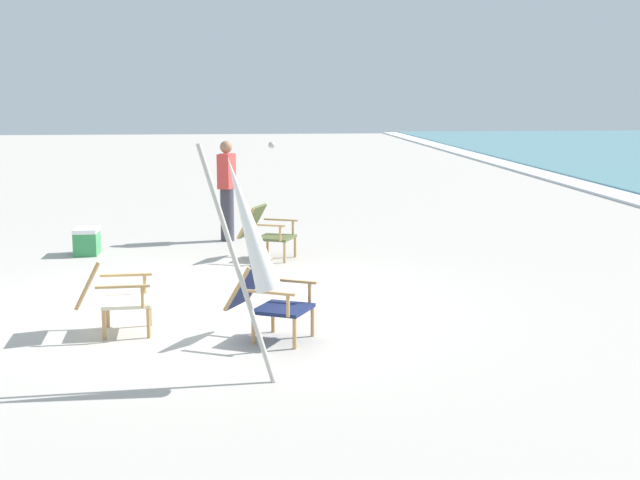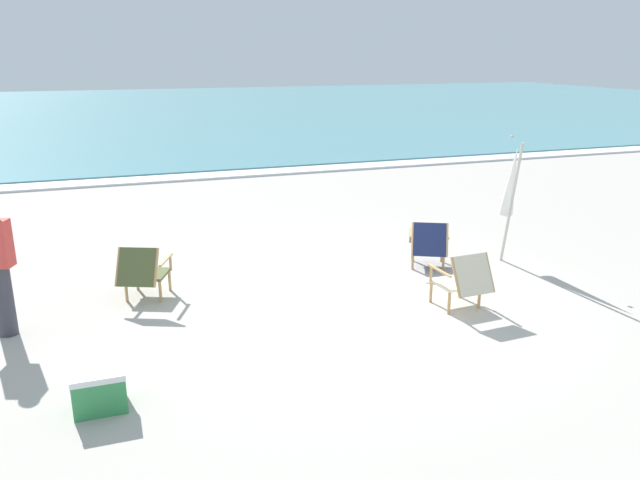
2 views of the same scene
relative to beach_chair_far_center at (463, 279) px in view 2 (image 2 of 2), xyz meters
The scene contains 8 objects.
ground_plane 1.51m from the beach_chair_far_center, 139.81° to the left, with size 80.00×80.00×0.00m, color #B2AAA0.
sea 30.57m from the beach_chair_far_center, 92.07° to the left, with size 80.00×40.00×0.10m, color teal.
surf_band 10.31m from the beach_chair_far_center, 96.16° to the left, with size 80.00×1.10×0.06m, color white.
beach_chair_far_center is the anchor object (origin of this frame).
beach_chair_front_right 4.26m from the beach_chair_far_center, 156.47° to the left, with size 0.82×0.92×0.78m.
beach_chair_back_right 1.61m from the beach_chair_far_center, 77.30° to the left, with size 0.86×0.95×0.77m.
umbrella_furled_white 2.30m from the beach_chair_far_center, 40.25° to the left, with size 0.41×0.73×2.03m.
cooler_box 4.60m from the beach_chair_far_center, 168.09° to the right, with size 0.49×0.35×0.40m.
Camera 2 is at (-3.13, -7.48, 3.26)m, focal length 35.00 mm.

